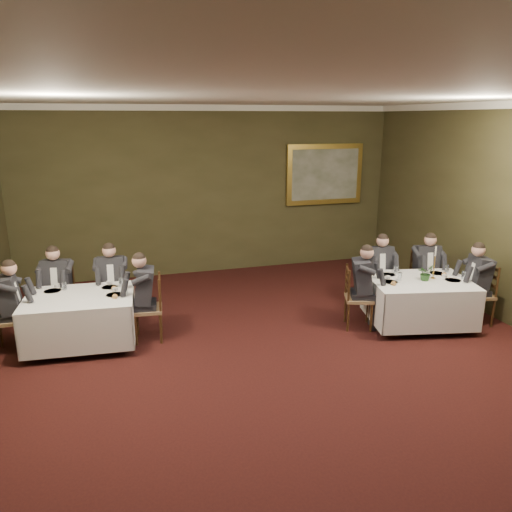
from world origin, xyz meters
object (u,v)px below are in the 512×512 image
table_second (81,316)px  chair_main_backleft (377,292)px  diner_main_backleft (378,280)px  chair_sec_endleft (11,333)px  table_main (419,299)px  painting (325,174)px  chair_main_endleft (358,310)px  chair_sec_backleft (61,310)px  chair_main_endright (477,307)px  diner_main_endright (478,293)px  diner_main_endleft (359,297)px  diner_sec_backright (113,293)px  diner_sec_backleft (59,296)px  diner_sec_endleft (9,318)px  chair_sec_endright (149,321)px  diner_sec_endright (148,307)px  chair_sec_backright (114,306)px  centerpiece (425,272)px  candlestick (434,266)px  diner_main_backright (424,279)px  chair_main_backright (423,291)px

table_second → chair_main_backleft: (4.92, 0.11, -0.17)m
diner_main_backleft → chair_sec_endleft: size_ratio=1.35×
table_main → painting: 4.13m
chair_main_endleft → chair_sec_backleft: (-4.55, 1.37, 0.00)m
chair_main_endright → diner_main_endright: size_ratio=0.74×
diner_main_endleft → diner_sec_backright: (-3.74, 1.30, 0.00)m
diner_sec_backleft → chair_sec_backleft: bearing=-90.0°
chair_main_backleft → diner_sec_endleft: 5.89m
table_second → chair_main_backleft: size_ratio=1.63×
chair_sec_endright → chair_sec_endleft: size_ratio=1.00×
chair_sec_backleft → diner_sec_endright: (1.31, -0.89, 0.23)m
chair_sec_backright → chair_sec_endright: same height
chair_main_endright → diner_sec_endright: diner_sec_endright is taller
diner_sec_endright → centerpiece: 4.35m
chair_main_backleft → chair_main_endleft: size_ratio=1.00×
diner_main_endright → chair_sec_endright: (-5.16, 0.89, -0.23)m
chair_sec_backright → diner_sec_backright: bearing=90.0°
chair_sec_endleft → chair_sec_backright: bearing=114.5°
diner_main_endright → centerpiece: 0.99m
candlestick → diner_main_backright: bearing=63.8°
table_main → diner_main_endleft: diner_main_endleft is taller
chair_sec_backleft → centerpiece: bearing=175.4°
chair_main_backleft → diner_sec_endright: bearing=9.5°
table_second → chair_sec_endright: size_ratio=1.63×
table_second → diner_main_backright: size_ratio=1.21×
chair_sec_backright → chair_main_endleft: bearing=165.1°
chair_main_endleft → diner_sec_backleft: bearing=-86.6°
diner_sec_endright → chair_sec_endleft: bearing=91.7°
table_main → chair_sec_backright: size_ratio=1.79×
diner_sec_backleft → painting: size_ratio=0.75×
diner_main_backright → diner_main_endright: size_ratio=1.00×
diner_main_backleft → candlestick: 1.07m
diner_main_endleft → chair_main_endright: size_ratio=1.35×
chair_sec_endright → diner_sec_endright: size_ratio=0.74×
table_main → chair_sec_backright: bearing=162.1°
chair_sec_endright → diner_main_backright: bearing=-83.9°
table_second → chair_sec_endright: (0.97, -0.07, -0.17)m
diner_main_backright → painting: painting is taller
chair_sec_backright → diner_sec_endright: size_ratio=0.74×
centerpiece → candlestick: 0.20m
diner_sec_endleft → diner_sec_backleft: bearing=139.5°
chair_sec_backleft → chair_sec_endright: (1.32, -0.89, 0.00)m
chair_main_endleft → chair_sec_endleft: 5.21m
chair_sec_endright → painting: painting is taller
chair_main_backright → candlestick: bearing=73.0°
chair_main_endright → diner_sec_endright: bearing=91.2°
chair_main_backleft → diner_sec_endleft: size_ratio=0.74×
diner_main_endleft → chair_main_endleft: bearing=-90.0°
chair_main_endright → chair_sec_backleft: bearing=85.6°
diner_sec_backleft → chair_sec_endleft: (-0.62, -0.73, -0.23)m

